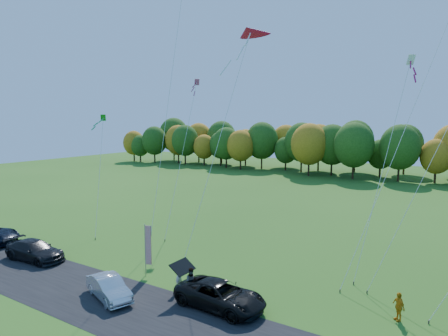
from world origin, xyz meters
The scene contains 17 objects.
ground centered at (0.00, 0.00, 0.00)m, with size 160.00×160.00×0.00m, color #2B5917.
asphalt_strip centered at (0.00, -4.00, 0.01)m, with size 90.00×6.00×0.01m, color black.
tree_line centered at (0.00, 55.00, 0.00)m, with size 116.00×12.00×10.00m, color #1E4711, non-canonical shape.
black_suv centered at (4.33, -1.19, 0.75)m, with size 2.50×5.41×1.50m, color black.
silver_sedan centered at (-1.95, -3.79, 0.67)m, with size 1.41×4.05×1.33m, color silver.
dark_truck_a centered at (-11.84, -2.29, 0.75)m, with size 2.09×5.14×1.49m, color black.
person_tailgate_a centered at (0.78, -0.49, 0.91)m, with size 0.66×0.44×1.82m, color beige.
person_tailgate_b centered at (2.02, -0.83, 0.87)m, with size 0.84×0.66×1.73m, color gray.
person_east centered at (13.14, 2.71, 0.78)m, with size 0.91×0.38×1.55m, color orange.
feather_flag centered at (-2.38, 0.05, 2.20)m, with size 0.47×0.19×3.62m.
kite_delta_blue centered at (-6.99, 8.62, 15.56)m, with size 4.93×11.88×31.96m.
kite_parafoil_orange centered at (12.45, 10.77, 11.98)m, with size 7.65×13.20×24.35m.
kite_delta_red centered at (-0.06, 5.70, 9.78)m, with size 2.94×8.68×19.12m.
kite_parafoil_rainbow centered at (13.74, 7.99, 7.95)m, with size 6.85×6.04×16.10m.
kite_diamond_green centered at (-14.02, 5.97, 5.51)m, with size 4.52×5.38×11.46m.
kite_diamond_white centered at (10.90, 8.79, 7.55)m, with size 2.58×5.88×15.46m.
kite_diamond_pink centered at (-7.36, 10.19, 7.33)m, with size 2.22×7.77×15.00m.
Camera 1 is at (16.11, -19.32, 10.72)m, focal length 32.00 mm.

